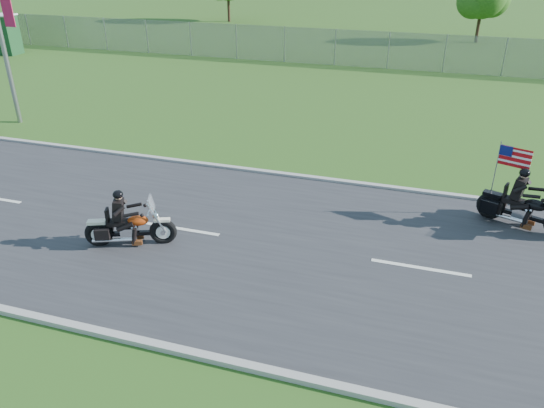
% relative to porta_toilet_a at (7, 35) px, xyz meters
% --- Properties ---
extents(ground, '(420.00, 420.00, 0.00)m').
position_rel_porta_toilet_a_xyz_m(ground, '(22.00, -17.00, -1.15)').
color(ground, '#324D18').
rests_on(ground, ground).
extents(road, '(120.00, 8.00, 0.04)m').
position_rel_porta_toilet_a_xyz_m(road, '(22.00, -17.00, -1.13)').
color(road, '#28282B').
rests_on(road, ground).
extents(curb_north, '(120.00, 0.18, 0.12)m').
position_rel_porta_toilet_a_xyz_m(curb_north, '(22.00, -12.95, -1.10)').
color(curb_north, '#9E9B93').
rests_on(curb_north, ground).
extents(curb_south, '(120.00, 0.18, 0.12)m').
position_rel_porta_toilet_a_xyz_m(curb_south, '(22.00, -21.05, -1.10)').
color(curb_south, '#9E9B93').
rests_on(curb_south, ground).
extents(fence, '(60.00, 0.03, 2.00)m').
position_rel_porta_toilet_a_xyz_m(fence, '(17.00, 3.00, -0.15)').
color(fence, gray).
rests_on(fence, ground).
extents(porta_toilet_a, '(1.10, 1.10, 2.30)m').
position_rel_porta_toilet_a_xyz_m(porta_toilet_a, '(0.00, 0.00, 0.00)').
color(porta_toilet_a, '#133C1B').
rests_on(porta_toilet_a, ground).
extents(motorcycle_lead, '(2.10, 1.07, 1.48)m').
position_rel_porta_toilet_a_xyz_m(motorcycle_lead, '(19.22, -18.01, -0.68)').
color(motorcycle_lead, black).
rests_on(motorcycle_lead, ground).
extents(motorcycle_follow, '(2.30, 1.19, 2.00)m').
position_rel_porta_toilet_a_xyz_m(motorcycle_follow, '(28.35, -14.27, -0.60)').
color(motorcycle_follow, black).
rests_on(motorcycle_follow, ground).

